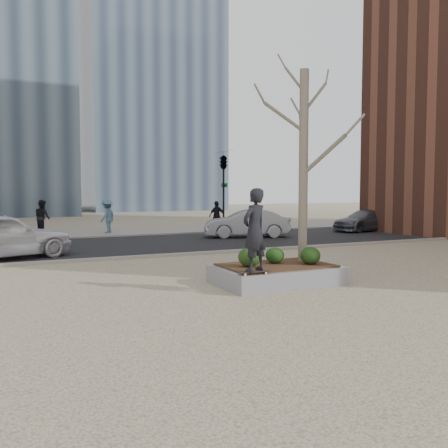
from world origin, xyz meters
name	(u,v)px	position (x,y,z in m)	size (l,w,h in m)	color
ground	(241,287)	(0.00, 0.00, 0.00)	(120.00, 120.00, 0.00)	#BFB38D
street	(132,245)	(0.00, 10.00, 0.01)	(60.00, 8.00, 0.02)	black
far_sidewalk	(98,232)	(0.00, 17.00, 0.01)	(60.00, 6.00, 0.02)	gray
planter	(276,275)	(1.00, 0.00, 0.23)	(3.00, 2.00, 0.45)	gray
planter_mulch	(276,265)	(1.00, 0.00, 0.47)	(2.70, 1.70, 0.04)	#382314
sycamore_tree	(304,135)	(2.00, 0.30, 3.79)	(2.80, 2.80, 6.60)	gray
shrub_left	(249,257)	(0.21, -0.04, 0.73)	(0.56, 0.56, 0.48)	black
shrub_middle	(275,255)	(1.06, 0.17, 0.69)	(0.48, 0.48, 0.41)	#183711
shrub_right	(310,256)	(1.80, -0.33, 0.71)	(0.52, 0.52, 0.44)	black
skateboard	(254,273)	(-0.10, -0.85, 0.49)	(0.78, 0.20, 0.07)	black
skateboarder	(254,230)	(-0.10, -0.85, 1.47)	(0.69, 0.45, 1.88)	black
car_silver	(247,223)	(6.00, 10.93, 0.70)	(1.45, 4.15, 1.37)	gray
car_third	(365,220)	(13.77, 11.22, 0.62)	(1.69, 4.15, 1.21)	#4D5058
pedestrian_a	(42,217)	(-2.91, 16.89, 0.93)	(0.88, 0.68, 1.81)	black
pedestrian_b	(107,216)	(0.33, 16.21, 0.93)	(1.17, 0.67, 1.81)	slate
pedestrian_c	(217,216)	(6.24, 14.93, 0.87)	(0.99, 0.41, 1.69)	black
traffic_light_far	(224,192)	(6.50, 14.60, 2.25)	(0.60, 2.48, 4.50)	black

